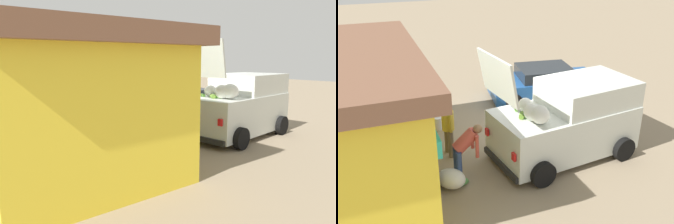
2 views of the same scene
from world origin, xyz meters
TOP-DOWN VIEW (x-y plane):
  - ground_plane at (0.00, 0.00)m, footprint 60.00×60.00m
  - storefront_bar at (-1.02, 5.36)m, footprint 6.67×4.42m
  - delivery_van at (-1.77, -0.58)m, footprint 2.66×4.30m
  - parked_sedan at (2.30, -1.83)m, footprint 2.63×4.28m
  - vendor_standing at (-0.65, 2.53)m, footprint 0.57×0.37m
  - customer_bending at (-1.94, 2.39)m, footprint 0.57×0.78m
  - unloaded_banana_pile at (-2.21, 2.84)m, footprint 0.91×0.92m
  - paint_bucket at (1.02, 2.50)m, footprint 0.27×0.27m

SIDE VIEW (x-z plane):
  - ground_plane at x=0.00m, z-range 0.00..0.00m
  - paint_bucket at x=1.02m, z-range 0.00..0.41m
  - unloaded_banana_pile at x=-2.21m, z-range -0.01..0.47m
  - parked_sedan at x=2.30m, z-range -0.02..1.21m
  - customer_bending at x=-1.94m, z-range 0.17..1.62m
  - vendor_standing at x=-0.65m, z-range 0.12..1.67m
  - delivery_van at x=-1.77m, z-range -0.54..2.64m
  - storefront_bar at x=-1.02m, z-range 0.04..3.32m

